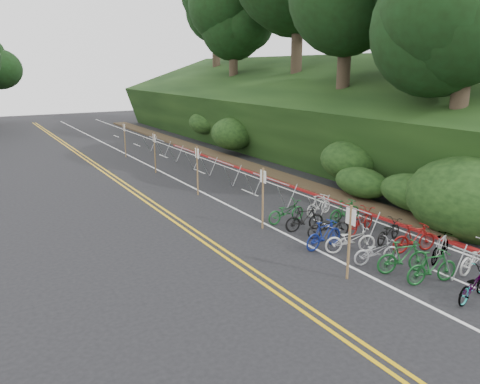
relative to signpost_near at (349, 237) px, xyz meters
The scene contains 10 objects.
ground 1.40m from the signpost_near, 138.89° to the left, with size 120.00×120.00×0.00m, color black.
road_markings 10.43m from the signpost_near, 88.00° to the left, with size 7.47×80.00×0.01m.
red_curb 13.45m from the signpost_near, 66.08° to the left, with size 0.25×28.00×0.10m, color maroon.
embankment 23.11m from the signpost_near, 56.64° to the left, with size 14.30×48.14×9.11m.
tree_cluster 26.01m from the signpost_near, 66.93° to the left, with size 31.87×53.56×17.35m.
bike_racks_rest 13.52m from the signpost_near, 78.35° to the left, with size 1.14×23.00×1.17m.
signpost_near is the anchor object (origin of this frame).
signposts_rest 14.24m from the signpost_near, 88.68° to the left, with size 0.08×18.40×2.50m.
bike_front 2.66m from the signpost_near, 65.99° to the left, with size 1.73×0.49×1.04m, color navy.
bike_valet 3.00m from the signpost_near, 24.38° to the left, with size 3.38×9.95×1.08m.
Camera 1 is at (-9.32, -9.94, 6.30)m, focal length 35.00 mm.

